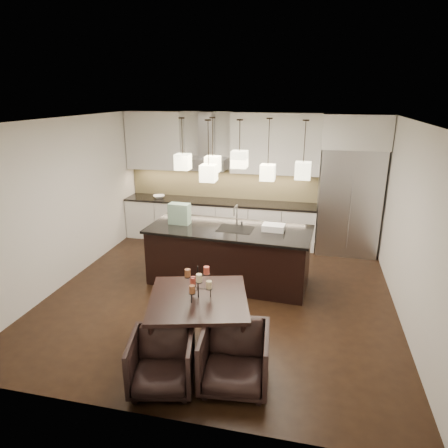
% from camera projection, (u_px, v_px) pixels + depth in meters
% --- Properties ---
extents(floor, '(5.50, 5.50, 0.02)m').
position_uv_depth(floor, '(221.00, 294.00, 6.65)').
color(floor, black).
rests_on(floor, ground).
extents(ceiling, '(5.50, 5.50, 0.02)m').
position_uv_depth(ceiling, '(221.00, 119.00, 5.77)').
color(ceiling, white).
rests_on(ceiling, wall_back).
extents(wall_back, '(5.50, 0.02, 2.80)m').
position_uv_depth(wall_back, '(250.00, 178.00, 8.77)').
color(wall_back, silver).
rests_on(wall_back, ground).
extents(wall_front, '(5.50, 0.02, 2.80)m').
position_uv_depth(wall_front, '(152.00, 297.00, 3.66)').
color(wall_front, silver).
rests_on(wall_front, ground).
extents(wall_left, '(0.02, 5.50, 2.80)m').
position_uv_depth(wall_left, '(64.00, 202.00, 6.79)').
color(wall_left, silver).
rests_on(wall_left, ground).
extents(wall_right, '(0.02, 5.50, 2.80)m').
position_uv_depth(wall_right, '(411.00, 225.00, 5.63)').
color(wall_right, silver).
rests_on(wall_right, ground).
extents(refrigerator, '(1.20, 0.72, 2.15)m').
position_uv_depth(refrigerator, '(349.00, 202.00, 8.08)').
color(refrigerator, '#B7B7BA').
rests_on(refrigerator, floor).
extents(fridge_panel, '(1.26, 0.72, 0.65)m').
position_uv_depth(fridge_panel, '(356.00, 131.00, 7.64)').
color(fridge_panel, silver).
rests_on(fridge_panel, refrigerator).
extents(lower_cabinets, '(4.21, 0.62, 0.88)m').
position_uv_depth(lower_cabinets, '(219.00, 222.00, 8.90)').
color(lower_cabinets, silver).
rests_on(lower_cabinets, floor).
extents(countertop, '(4.21, 0.66, 0.04)m').
position_uv_depth(countertop, '(219.00, 202.00, 8.75)').
color(countertop, black).
rests_on(countertop, lower_cabinets).
extents(backsplash, '(4.21, 0.02, 0.63)m').
position_uv_depth(backsplash, '(222.00, 184.00, 8.92)').
color(backsplash, '#C8B87A').
rests_on(backsplash, countertop).
extents(upper_cab_left, '(1.25, 0.35, 1.25)m').
position_uv_depth(upper_cab_left, '(155.00, 140.00, 8.79)').
color(upper_cab_left, silver).
rests_on(upper_cab_left, wall_back).
extents(upper_cab_right, '(1.85, 0.35, 1.25)m').
position_uv_depth(upper_cab_right, '(276.00, 144.00, 8.23)').
color(upper_cab_right, silver).
rests_on(upper_cab_right, wall_back).
extents(hood_canopy, '(0.90, 0.52, 0.24)m').
position_uv_depth(hood_canopy, '(206.00, 164.00, 8.60)').
color(hood_canopy, '#B7B7BA').
rests_on(hood_canopy, wall_back).
extents(hood_chimney, '(0.30, 0.28, 0.96)m').
position_uv_depth(hood_chimney, '(207.00, 135.00, 8.52)').
color(hood_chimney, '#B7B7BA').
rests_on(hood_chimney, hood_canopy).
extents(fruit_bowl, '(0.34, 0.34, 0.06)m').
position_uv_depth(fruit_bowl, '(159.00, 197.00, 8.98)').
color(fruit_bowl, silver).
rests_on(fruit_bowl, countertop).
extents(island_body, '(2.74, 1.23, 0.94)m').
position_uv_depth(island_body, '(229.00, 256.00, 6.94)').
color(island_body, black).
rests_on(island_body, floor).
extents(island_top, '(2.83, 1.32, 0.04)m').
position_uv_depth(island_top, '(229.00, 229.00, 6.79)').
color(island_top, black).
rests_on(island_top, island_body).
extents(faucet, '(0.12, 0.26, 0.41)m').
position_uv_depth(faucet, '(237.00, 215.00, 6.79)').
color(faucet, silver).
rests_on(faucet, island_top).
extents(tote_bag, '(0.38, 0.21, 0.37)m').
position_uv_depth(tote_bag, '(179.00, 214.00, 6.96)').
color(tote_bag, '#18583B').
rests_on(tote_bag, island_top).
extents(food_container, '(0.38, 0.28, 0.11)m').
position_uv_depth(food_container, '(274.00, 228.00, 6.65)').
color(food_container, silver).
rests_on(food_container, island_top).
extents(dining_table, '(1.49, 1.49, 0.73)m').
position_uv_depth(dining_table, '(199.00, 322.00, 5.14)').
color(dining_table, black).
rests_on(dining_table, floor).
extents(candelabra, '(0.43, 0.43, 0.43)m').
position_uv_depth(candelabra, '(198.00, 282.00, 4.95)').
color(candelabra, black).
rests_on(candelabra, dining_table).
extents(candle_a, '(0.09, 0.09, 0.10)m').
position_uv_depth(candle_a, '(209.00, 285.00, 4.97)').
color(candle_a, beige).
rests_on(candle_a, candelabra).
extents(candle_b, '(0.09, 0.09, 0.10)m').
position_uv_depth(candle_b, '(193.00, 281.00, 5.08)').
color(candle_b, '#D1503F').
rests_on(candle_b, candelabra).
extents(candle_c, '(0.09, 0.09, 0.10)m').
position_uv_depth(candle_c, '(192.00, 289.00, 4.85)').
color(candle_c, brown).
rests_on(candle_c, candelabra).
extents(candle_d, '(0.09, 0.09, 0.10)m').
position_uv_depth(candle_d, '(206.00, 270.00, 5.01)').
color(candle_d, '#D1503F').
rests_on(candle_d, candelabra).
extents(candle_e, '(0.09, 0.09, 0.10)m').
position_uv_depth(candle_e, '(188.00, 273.00, 4.93)').
color(candle_e, brown).
rests_on(candle_e, candelabra).
extents(candle_f, '(0.09, 0.09, 0.10)m').
position_uv_depth(candle_f, '(199.00, 278.00, 4.80)').
color(candle_f, beige).
rests_on(candle_f, candelabra).
extents(armchair_left, '(0.84, 0.85, 0.65)m').
position_uv_depth(armchair_left, '(162.00, 362.00, 4.44)').
color(armchair_left, black).
rests_on(armchair_left, floor).
extents(armchair_right, '(0.83, 0.85, 0.71)m').
position_uv_depth(armchair_right, '(234.00, 358.00, 4.46)').
color(armchair_right, black).
rests_on(armchair_right, floor).
extents(pendant_a, '(0.24, 0.24, 0.26)m').
position_uv_depth(pendant_a, '(183.00, 162.00, 6.68)').
color(pendant_a, beige).
rests_on(pendant_a, ceiling).
extents(pendant_b, '(0.24, 0.24, 0.26)m').
position_uv_depth(pendant_b, '(213.00, 164.00, 6.77)').
color(pendant_b, beige).
rests_on(pendant_b, ceiling).
extents(pendant_c, '(0.24, 0.24, 0.26)m').
position_uv_depth(pendant_c, '(239.00, 159.00, 6.19)').
color(pendant_c, beige).
rests_on(pendant_c, ceiling).
extents(pendant_d, '(0.24, 0.24, 0.26)m').
position_uv_depth(pendant_d, '(268.00, 172.00, 6.60)').
color(pendant_d, beige).
rests_on(pendant_d, ceiling).
extents(pendant_e, '(0.24, 0.24, 0.26)m').
position_uv_depth(pendant_e, '(303.00, 171.00, 6.15)').
color(pendant_e, beige).
rests_on(pendant_e, ceiling).
extents(pendant_f, '(0.24, 0.24, 0.26)m').
position_uv_depth(pendant_f, '(209.00, 173.00, 6.21)').
color(pendant_f, beige).
rests_on(pendant_f, ceiling).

